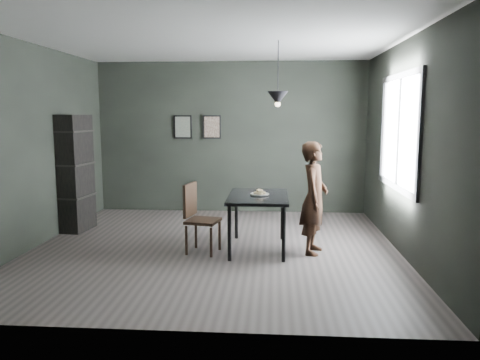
# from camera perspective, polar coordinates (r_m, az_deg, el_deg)

# --- Properties ---
(ground) EXTENTS (5.00, 5.00, 0.00)m
(ground) POSITION_cam_1_polar(r_m,az_deg,el_deg) (6.55, -3.12, -8.29)
(ground) COLOR #342E2D
(ground) RESTS_ON ground
(back_wall) EXTENTS (5.00, 0.10, 2.80)m
(back_wall) POSITION_cam_1_polar(r_m,az_deg,el_deg) (8.78, -1.12, 5.18)
(back_wall) COLOR black
(back_wall) RESTS_ON ground
(ceiling) EXTENTS (5.00, 5.00, 0.02)m
(ceiling) POSITION_cam_1_polar(r_m,az_deg,el_deg) (6.35, -3.32, 16.72)
(ceiling) COLOR silver
(ceiling) RESTS_ON ground
(window_assembly) EXTENTS (0.04, 1.96, 1.56)m
(window_assembly) POSITION_cam_1_polar(r_m,az_deg,el_deg) (6.65, 18.77, 5.55)
(window_assembly) COLOR white
(window_assembly) RESTS_ON ground
(cafe_table) EXTENTS (0.80, 1.20, 0.75)m
(cafe_table) POSITION_cam_1_polar(r_m,az_deg,el_deg) (6.34, 2.22, -2.58)
(cafe_table) COLOR black
(cafe_table) RESTS_ON ground
(white_plate) EXTENTS (0.23, 0.23, 0.01)m
(white_plate) POSITION_cam_1_polar(r_m,az_deg,el_deg) (6.34, 2.42, -1.80)
(white_plate) COLOR white
(white_plate) RESTS_ON cafe_table
(donut_pile) EXTENTS (0.17, 0.17, 0.07)m
(donut_pile) POSITION_cam_1_polar(r_m,az_deg,el_deg) (6.34, 2.42, -1.54)
(donut_pile) COLOR beige
(donut_pile) RESTS_ON white_plate
(woman) EXTENTS (0.47, 0.61, 1.49)m
(woman) POSITION_cam_1_polar(r_m,az_deg,el_deg) (6.24, 9.02, -2.17)
(woman) COLOR black
(woman) RESTS_ON ground
(wood_chair) EXTENTS (0.48, 0.48, 0.93)m
(wood_chair) POSITION_cam_1_polar(r_m,az_deg,el_deg) (6.27, -5.25, -4.07)
(wood_chair) COLOR black
(wood_chair) RESTS_ON ground
(shelf_unit) EXTENTS (0.41, 0.64, 1.83)m
(shelf_unit) POSITION_cam_1_polar(r_m,az_deg,el_deg) (7.82, -19.44, 0.79)
(shelf_unit) COLOR black
(shelf_unit) RESTS_ON ground
(pendant_lamp) EXTENTS (0.28, 0.28, 0.86)m
(pendant_lamp) POSITION_cam_1_polar(r_m,az_deg,el_deg) (6.33, 4.62, 9.93)
(pendant_lamp) COLOR black
(pendant_lamp) RESTS_ON ground
(framed_print_left) EXTENTS (0.34, 0.04, 0.44)m
(framed_print_left) POSITION_cam_1_polar(r_m,az_deg,el_deg) (8.87, -6.98, 6.44)
(framed_print_left) COLOR black
(framed_print_left) RESTS_ON ground
(framed_print_right) EXTENTS (0.34, 0.04, 0.44)m
(framed_print_right) POSITION_cam_1_polar(r_m,az_deg,el_deg) (8.78, -3.43, 6.47)
(framed_print_right) COLOR black
(framed_print_right) RESTS_ON ground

